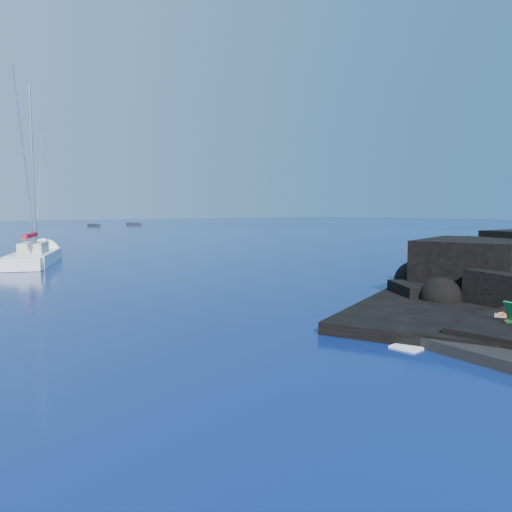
{
  "coord_description": "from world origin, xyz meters",
  "views": [
    {
      "loc": [
        -13.22,
        -6.56,
        4.42
      ],
      "look_at": [
        2.54,
        13.65,
        2.0
      ],
      "focal_mm": 35.0,
      "sensor_mm": 36.0,
      "label": 1
    }
  ],
  "objects_px": {
    "marker_cone": "(503,317)",
    "distant_boat_a": "(94,226)",
    "sailboat": "(35,264)",
    "sunbather": "(500,318)",
    "distant_boat_b": "(134,225)"
  },
  "relations": [
    {
      "from": "sailboat",
      "to": "marker_cone",
      "type": "relative_size",
      "value": 29.67
    },
    {
      "from": "sailboat",
      "to": "distant_boat_b",
      "type": "distance_m",
      "value": 99.94
    },
    {
      "from": "distant_boat_a",
      "to": "distant_boat_b",
      "type": "xyz_separation_m",
      "value": [
        12.27,
        2.84,
        0.0
      ]
    },
    {
      "from": "marker_cone",
      "to": "sunbather",
      "type": "bearing_deg",
      "value": 77.42
    },
    {
      "from": "marker_cone",
      "to": "distant_boat_b",
      "type": "relative_size",
      "value": 0.1
    },
    {
      "from": "sunbather",
      "to": "marker_cone",
      "type": "height_order",
      "value": "marker_cone"
    },
    {
      "from": "sailboat",
      "to": "marker_cone",
      "type": "height_order",
      "value": "sailboat"
    },
    {
      "from": "distant_boat_a",
      "to": "distant_boat_b",
      "type": "height_order",
      "value": "distant_boat_b"
    },
    {
      "from": "sunbather",
      "to": "distant_boat_a",
      "type": "xyz_separation_m",
      "value": [
        28.54,
        118.92,
        -0.54
      ]
    },
    {
      "from": "sailboat",
      "to": "distant_boat_a",
      "type": "distance_m",
      "value": 92.05
    },
    {
      "from": "sailboat",
      "to": "marker_cone",
      "type": "xyz_separation_m",
      "value": [
        7.08,
        -34.18,
        0.59
      ]
    },
    {
      "from": "sailboat",
      "to": "sunbather",
      "type": "relative_size",
      "value": 7.79
    },
    {
      "from": "marker_cone",
      "to": "distant_boat_a",
      "type": "relative_size",
      "value": 0.11
    },
    {
      "from": "sailboat",
      "to": "marker_cone",
      "type": "distance_m",
      "value": 34.91
    },
    {
      "from": "marker_cone",
      "to": "distant_boat_a",
      "type": "bearing_deg",
      "value": 76.51
    }
  ]
}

